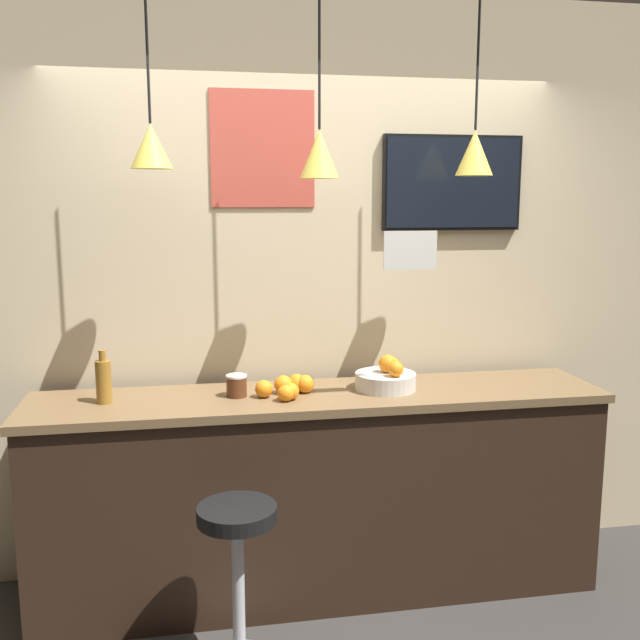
% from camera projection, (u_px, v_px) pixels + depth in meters
% --- Properties ---
extents(back_wall, '(8.00, 0.06, 2.90)m').
position_uv_depth(back_wall, '(307.00, 288.00, 3.65)').
color(back_wall, beige).
rests_on(back_wall, ground_plane).
extents(service_counter, '(2.71, 0.55, 1.00)m').
position_uv_depth(service_counter, '(320.00, 493.00, 3.43)').
color(service_counter, black).
rests_on(service_counter, ground_plane).
extents(bar_stool, '(0.40, 0.40, 0.72)m').
position_uv_depth(bar_stool, '(238.00, 572.00, 2.81)').
color(bar_stool, '#B7B7BC').
rests_on(bar_stool, ground_plane).
extents(fruit_bowl, '(0.29, 0.29, 0.17)m').
position_uv_depth(fruit_bowl, '(386.00, 378.00, 3.41)').
color(fruit_bowl, beige).
rests_on(fruit_bowl, service_counter).
extents(orange_pile, '(0.28, 0.26, 0.09)m').
position_uv_depth(orange_pile, '(291.00, 386.00, 3.32)').
color(orange_pile, orange).
rests_on(orange_pile, service_counter).
extents(juice_bottle, '(0.07, 0.07, 0.24)m').
position_uv_depth(juice_bottle, '(104.00, 381.00, 3.17)').
color(juice_bottle, olive).
rests_on(juice_bottle, service_counter).
extents(spread_jar, '(0.10, 0.10, 0.10)m').
position_uv_depth(spread_jar, '(237.00, 386.00, 3.29)').
color(spread_jar, '#562D19').
rests_on(spread_jar, service_counter).
extents(pendant_lamp_left, '(0.18, 0.18, 0.77)m').
position_uv_depth(pendant_lamp_left, '(151.00, 145.00, 3.05)').
color(pendant_lamp_left, black).
extents(pendant_lamp_middle, '(0.18, 0.18, 0.81)m').
position_uv_depth(pendant_lamp_middle, '(319.00, 153.00, 3.18)').
color(pendant_lamp_middle, black).
extents(pendant_lamp_right, '(0.17, 0.17, 0.79)m').
position_uv_depth(pendant_lamp_right, '(475.00, 152.00, 3.31)').
color(pendant_lamp_right, black).
extents(mounted_tv, '(0.73, 0.04, 0.48)m').
position_uv_depth(mounted_tv, '(452.00, 183.00, 3.64)').
color(mounted_tv, black).
extents(hanging_menu_board, '(0.24, 0.01, 0.17)m').
position_uv_depth(hanging_menu_board, '(410.00, 251.00, 3.11)').
color(hanging_menu_board, white).
extents(wall_poster, '(0.51, 0.01, 0.56)m').
position_uv_depth(wall_poster, '(263.00, 149.00, 3.46)').
color(wall_poster, '#C64C3D').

